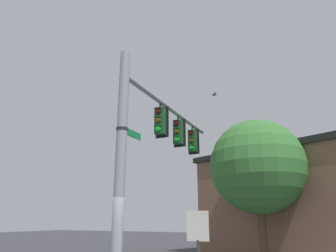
# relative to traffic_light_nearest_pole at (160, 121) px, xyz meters

# --- Properties ---
(signal_pole) EXTENTS (0.32, 0.32, 7.08)m
(signal_pole) POSITION_rel_traffic_light_nearest_pole_xyz_m (0.05, 2.47, -1.95)
(signal_pole) COLOR gray
(signal_pole) RESTS_ON ground
(mast_arm) EXTENTS (0.34, 7.25, 0.19)m
(mast_arm) POSITION_rel_traffic_light_nearest_pole_xyz_m (-0.02, -1.15, 0.79)
(mast_arm) COLOR gray
(traffic_light_nearest_pole) EXTENTS (0.54, 0.49, 1.31)m
(traffic_light_nearest_pole) POSITION_rel_traffic_light_nearest_pole_xyz_m (0.00, 0.00, 0.00)
(traffic_light_nearest_pole) COLOR black
(traffic_light_mid_inner) EXTENTS (0.54, 0.49, 1.31)m
(traffic_light_mid_inner) POSITION_rel_traffic_light_nearest_pole_xyz_m (-0.04, -1.68, 0.00)
(traffic_light_mid_inner) COLOR black
(traffic_light_mid_outer) EXTENTS (0.54, 0.49, 1.31)m
(traffic_light_mid_outer) POSITION_rel_traffic_light_nearest_pole_xyz_m (-0.07, -3.36, 0.00)
(traffic_light_mid_outer) COLOR black
(street_name_sign) EXTENTS (0.36, 1.25, 0.22)m
(street_name_sign) POSITION_rel_traffic_light_nearest_pole_xyz_m (0.05, 2.24, -0.99)
(street_name_sign) COLOR #147238
(bird_flying) EXTENTS (0.28, 0.37, 0.08)m
(bird_flying) POSITION_rel_traffic_light_nearest_pole_xyz_m (-1.06, -4.03, 2.45)
(bird_flying) COLOR #4C4742
(storefront_building) EXTENTS (12.34, 10.94, 5.50)m
(storefront_building) POSITION_rel_traffic_light_nearest_pole_xyz_m (-4.74, -8.76, -2.72)
(storefront_building) COLOR brown
(storefront_building) RESTS_ON ground
(tree_by_storefront) EXTENTS (4.38, 4.38, 6.50)m
(tree_by_storefront) POSITION_rel_traffic_light_nearest_pole_xyz_m (-2.74, -4.76, -1.19)
(tree_by_storefront) COLOR #4C3823
(tree_by_storefront) RESTS_ON ground
(historical_marker) EXTENTS (0.60, 0.08, 2.13)m
(historical_marker) POSITION_rel_traffic_light_nearest_pole_xyz_m (-2.06, 1.90, -4.08)
(historical_marker) COLOR #333333
(historical_marker) RESTS_ON ground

